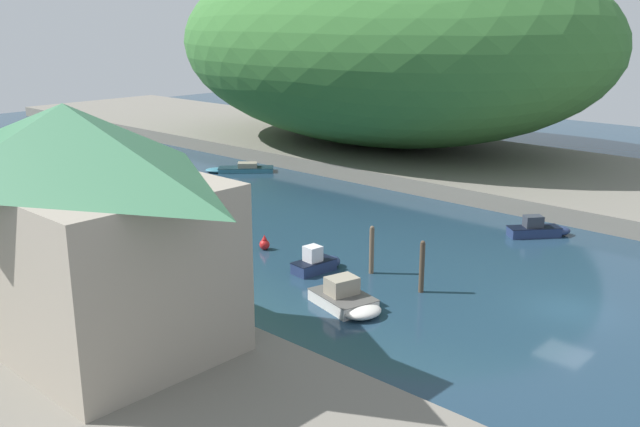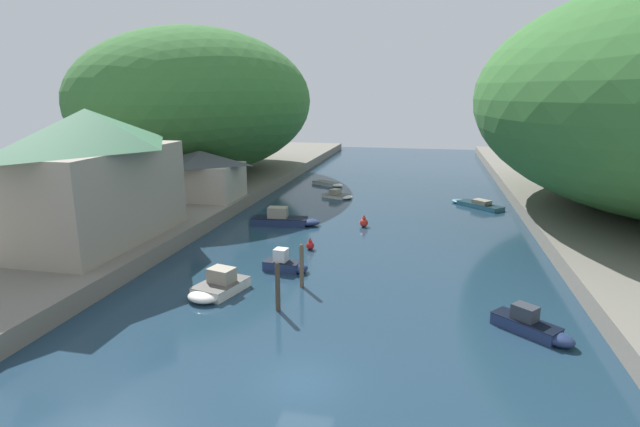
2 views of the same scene
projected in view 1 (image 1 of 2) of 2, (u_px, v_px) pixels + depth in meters
The scene contains 16 objects.
water_surface at pixel (202, 206), 56.11m from camera, with size 130.00×130.00×0.00m, color #1E384C.
right_bank at pixel (396, 153), 73.69m from camera, with size 22.00×120.00×1.29m.
hillside_right at pixel (383, 43), 73.38m from camera, with size 34.93×48.90×20.67m.
waterfront_building at pixel (73, 218), 29.74m from camera, with size 8.29×14.87×9.85m.
boat_white_cruiser at pixel (81, 196), 57.89m from camera, with size 3.95×2.93×1.00m.
boat_moored_right at pixel (7, 187), 61.08m from camera, with size 4.80×3.75×0.43m.
boat_near_quay at pixel (239, 169), 67.99m from camera, with size 5.85×5.72×0.89m.
boat_far_upstream at pixel (540, 230), 48.32m from camera, with size 4.12×3.70×1.46m.
boat_red_skiff at pixel (347, 300), 36.44m from camera, with size 3.15×4.63×1.54m.
boat_small_dinghy at pixel (149, 234), 47.23m from camera, with size 6.62×2.38×1.70m.
boat_cabin_cruiser at pixel (318, 263), 41.82m from camera, with size 3.32×1.56×1.59m.
mooring_post_nearest at pixel (422, 266), 38.32m from camera, with size 0.28×0.28×2.94m.
mooring_post_second at pixel (372, 250), 41.13m from camera, with size 0.28×0.28×2.88m.
channel_buoy_near at pixel (265, 244), 45.56m from camera, with size 0.66×0.66×0.99m.
channel_buoy_far at pixel (225, 211), 53.00m from camera, with size 0.78×0.78×1.17m.
person_on_quay at pixel (249, 327), 29.06m from camera, with size 0.23×0.39×1.69m.
Camera 1 is at (-33.36, -13.69, 14.60)m, focal length 40.00 mm.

